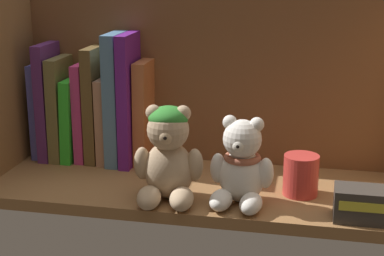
# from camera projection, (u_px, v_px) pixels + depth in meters

# --- Properties ---
(shelf_board) EXTENTS (0.71, 0.26, 0.02)m
(shelf_board) POSITION_uv_depth(u_px,v_px,m) (196.00, 189.00, 1.07)
(shelf_board) COLOR olive
(shelf_board) RESTS_ON ground
(shelf_back_panel) EXTENTS (0.73, 0.01, 0.34)m
(shelf_back_panel) POSITION_uv_depth(u_px,v_px,m) (210.00, 85.00, 1.15)
(shelf_back_panel) COLOR brown
(shelf_back_panel) RESTS_ON ground
(shelf_side_panel_left) EXTENTS (0.02, 0.28, 0.34)m
(shelf_side_panel_left) POSITION_uv_depth(u_px,v_px,m) (0.00, 92.00, 1.10)
(shelf_side_panel_left) COLOR olive
(shelf_side_panel_left) RESTS_ON ground
(book_0) EXTENTS (0.02, 0.10, 0.18)m
(book_0) POSITION_uv_depth(u_px,v_px,m) (44.00, 109.00, 1.21)
(book_0) COLOR #5357C1
(book_0) RESTS_ON shelf_board
(book_1) EXTENTS (0.02, 0.13, 0.22)m
(book_1) POSITION_uv_depth(u_px,v_px,m) (53.00, 99.00, 1.20)
(book_1) COLOR #56286C
(book_1) RESTS_ON shelf_board
(book_2) EXTENTS (0.02, 0.13, 0.20)m
(book_2) POSITION_uv_depth(u_px,v_px,m) (65.00, 106.00, 1.19)
(book_2) COLOR brown
(book_2) RESTS_ON shelf_board
(book_3) EXTENTS (0.03, 0.13, 0.16)m
(book_3) POSITION_uv_depth(u_px,v_px,m) (77.00, 117.00, 1.20)
(book_3) COLOR green
(book_3) RESTS_ON shelf_board
(book_4) EXTENTS (0.02, 0.11, 0.19)m
(book_4) POSITION_uv_depth(u_px,v_px,m) (87.00, 110.00, 1.19)
(book_4) COLOR #C7367C
(book_4) RESTS_ON shelf_board
(book_5) EXTENTS (0.02, 0.12, 0.22)m
(book_5) POSITION_uv_depth(u_px,v_px,m) (98.00, 103.00, 1.18)
(book_5) COLOR brown
(book_5) RESTS_ON shelf_board
(book_6) EXTENTS (0.02, 0.12, 0.16)m
(book_6) POSITION_uv_depth(u_px,v_px,m) (109.00, 117.00, 1.18)
(book_6) COLOR tan
(book_6) RESTS_ON shelf_board
(book_7) EXTENTS (0.03, 0.13, 0.25)m
(book_7) POSITION_uv_depth(u_px,v_px,m) (120.00, 97.00, 1.17)
(book_7) COLOR #527CA2
(book_7) RESTS_ON shelf_board
(book_8) EXTENTS (0.02, 0.14, 0.25)m
(book_8) POSITION_uv_depth(u_px,v_px,m) (133.00, 97.00, 1.16)
(book_8) COLOR #621C83
(book_8) RESTS_ON shelf_board
(book_9) EXTENTS (0.03, 0.10, 0.20)m
(book_9) POSITION_uv_depth(u_px,v_px,m) (146.00, 111.00, 1.16)
(book_9) COLOR #B46436
(book_9) RESTS_ON shelf_board
(teddy_bear_larger) EXTENTS (0.12, 0.12, 0.16)m
(teddy_bear_larger) POSITION_uv_depth(u_px,v_px,m) (168.00, 156.00, 0.98)
(teddy_bear_larger) COLOR tan
(teddy_bear_larger) RESTS_ON shelf_board
(teddy_bear_smaller) EXTENTS (0.11, 0.11, 0.14)m
(teddy_bear_smaller) POSITION_uv_depth(u_px,v_px,m) (241.00, 167.00, 0.97)
(teddy_bear_smaller) COLOR white
(teddy_bear_smaller) RESTS_ON shelf_board
(pillar_candle) EXTENTS (0.06, 0.06, 0.07)m
(pillar_candle) POSITION_uv_depth(u_px,v_px,m) (301.00, 175.00, 1.01)
(pillar_candle) COLOR #C63833
(pillar_candle) RESTS_ON shelf_board
(small_product_box) EXTENTS (0.09, 0.06, 0.05)m
(small_product_box) POSITION_uv_depth(u_px,v_px,m) (364.00, 204.00, 0.92)
(small_product_box) COLOR #38332D
(small_product_box) RESTS_ON shelf_board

